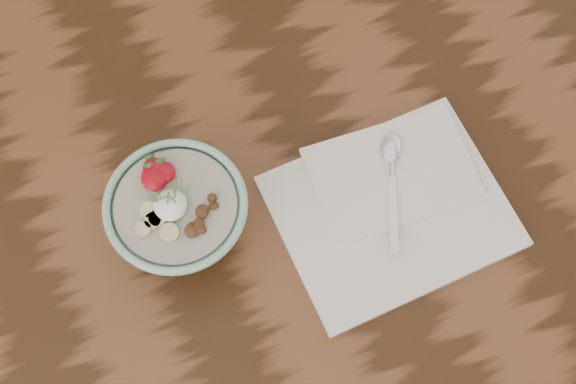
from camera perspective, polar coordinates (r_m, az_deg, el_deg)
name	(u,v)px	position (r cm, az deg, el deg)	size (l,w,h in cm)	color
table	(192,266)	(109.96, -6.82, -5.23)	(160.00, 90.00, 75.00)	black
breakfast_bowl	(179,215)	(96.42, -7.78, -1.64)	(16.86, 16.86, 11.21)	#8AB9A5
napkin	(391,203)	(102.25, 7.35, -0.79)	(28.71, 23.75, 1.72)	white
spoon	(392,164)	(102.84, 7.38, 1.96)	(8.18, 15.69, 0.85)	silver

